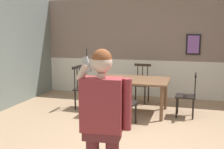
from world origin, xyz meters
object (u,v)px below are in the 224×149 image
(chair_by_doorway, at_px, (141,84))
(chair_at_table_head, at_px, (123,102))
(dining_table, at_px, (133,83))
(chair_opposite_corner, at_px, (84,88))
(chair_near_window, at_px, (187,95))
(person_figure, at_px, (103,116))

(chair_by_doorway, bearing_deg, chair_at_table_head, 96.07)
(dining_table, distance_m, chair_opposite_corner, 1.18)
(chair_near_window, distance_m, chair_opposite_corner, 2.33)
(chair_opposite_corner, bearing_deg, dining_table, 92.07)
(dining_table, bearing_deg, chair_by_doorway, 89.90)
(dining_table, bearing_deg, person_figure, -83.59)
(chair_at_table_head, distance_m, chair_opposite_corner, 1.49)
(chair_near_window, height_order, chair_at_table_head, chair_near_window)
(chair_opposite_corner, bearing_deg, chair_near_window, 92.09)
(chair_at_table_head, relative_size, person_figure, 0.57)
(dining_table, distance_m, chair_by_doorway, 0.95)
(dining_table, height_order, chair_near_window, chair_near_window)
(dining_table, height_order, chair_at_table_head, chair_at_table_head)
(chair_at_table_head, bearing_deg, dining_table, 96.49)
(dining_table, relative_size, chair_near_window, 1.67)
(chair_opposite_corner, relative_size, person_figure, 0.62)
(dining_table, relative_size, person_figure, 0.96)
(chair_by_doorway, bearing_deg, person_figure, 101.15)
(dining_table, bearing_deg, chair_opposite_corner, -179.91)
(chair_near_window, height_order, chair_opposite_corner, chair_opposite_corner)
(chair_opposite_corner, bearing_deg, chair_at_table_head, 53.36)
(chair_by_doorway, height_order, chair_at_table_head, chair_by_doorway)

